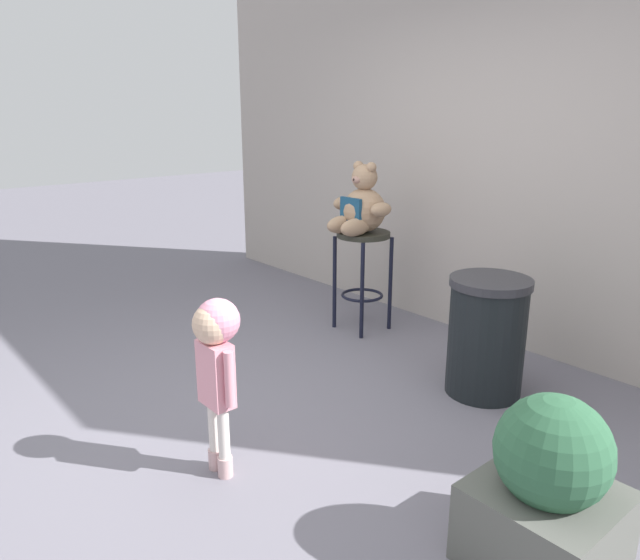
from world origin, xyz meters
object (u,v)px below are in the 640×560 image
teddy_bear (361,207)px  planter_with_shrub (548,491)px  bar_stool_with_teddy (363,259)px  child_walking (216,350)px  trash_bin (487,336)px

teddy_bear → planter_with_shrub: size_ratio=0.75×
bar_stool_with_teddy → child_walking: 2.17m
trash_bin → planter_with_shrub: (1.02, -1.09, -0.05)m
trash_bin → bar_stool_with_teddy: bearing=170.8°
child_walking → planter_with_shrub: child_walking is taller
child_walking → trash_bin: child_walking is taller
bar_stool_with_teddy → trash_bin: size_ratio=1.07×
teddy_bear → child_walking: size_ratio=0.61×
trash_bin → planter_with_shrub: size_ratio=1.04×
teddy_bear → planter_with_shrub: teddy_bear is taller
teddy_bear → bar_stool_with_teddy: bearing=90.0°
bar_stool_with_teddy → trash_bin: 1.35m
bar_stool_with_teddy → planter_with_shrub: (2.34, -1.30, -0.25)m
bar_stool_with_teddy → planter_with_shrub: size_ratio=1.11×
teddy_bear → trash_bin: size_ratio=0.72×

